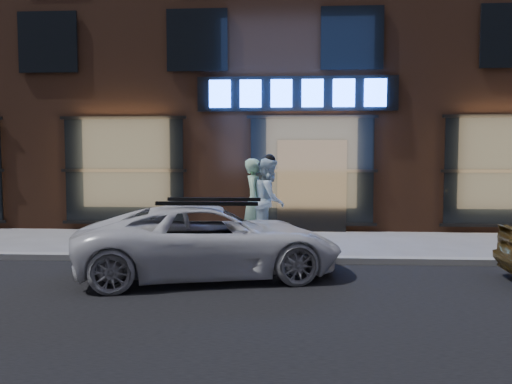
% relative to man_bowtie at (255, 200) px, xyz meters
% --- Properties ---
extents(ground, '(90.00, 90.00, 0.00)m').
position_rel_man_bowtie_xyz_m(ground, '(1.40, -2.39, -0.96)').
color(ground, slate).
rests_on(ground, ground).
extents(curb, '(60.00, 0.25, 0.12)m').
position_rel_man_bowtie_xyz_m(curb, '(1.40, -2.39, -0.90)').
color(curb, gray).
rests_on(curb, ground).
extents(storefront_building, '(30.20, 8.28, 10.30)m').
position_rel_man_bowtie_xyz_m(storefront_building, '(1.40, 5.60, 4.19)').
color(storefront_building, '#54301E').
rests_on(storefront_building, ground).
extents(man_bowtie, '(0.51, 0.73, 1.92)m').
position_rel_man_bowtie_xyz_m(man_bowtie, '(0.00, 0.00, 0.00)').
color(man_bowtie, '#A8DDAE').
rests_on(man_bowtie, ground).
extents(man_cap, '(0.85, 1.03, 1.94)m').
position_rel_man_bowtie_xyz_m(man_cap, '(0.34, -0.09, 0.01)').
color(man_cap, white).
rests_on(man_cap, ground).
extents(white_suv, '(4.62, 2.94, 1.19)m').
position_rel_man_bowtie_xyz_m(white_suv, '(-0.50, -3.52, -0.37)').
color(white_suv, silver).
rests_on(white_suv, ground).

